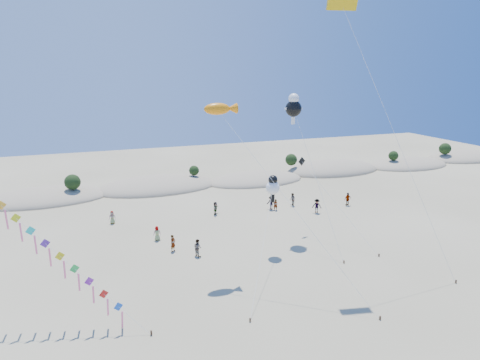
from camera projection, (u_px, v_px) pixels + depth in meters
The scene contains 7 objects.
dune_ridge at pixel (164, 187), 62.95m from camera, with size 145.30×11.49×5.57m.
fish_kite at pixel (221, 109), 34.02m from camera, with size 9.74×12.89×14.97m.
cartoon_kite_low at pixel (273, 186), 39.00m from camera, with size 7.13×11.42×7.84m.
cartoon_kite_high at pixel (294, 107), 41.92m from camera, with size 2.36×9.84×15.36m.
parafoil_kite at pixel (344, 10), 32.06m from camera, with size 9.79×7.54×23.12m.
dark_kite at pixel (320, 183), 43.03m from camera, with size 4.45×9.46×8.45m.
beachgoers at pixel (254, 212), 49.28m from camera, with size 31.29×12.77×1.84m.
Camera 1 is at (-7.88, -15.91, 17.44)m, focal length 30.00 mm.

